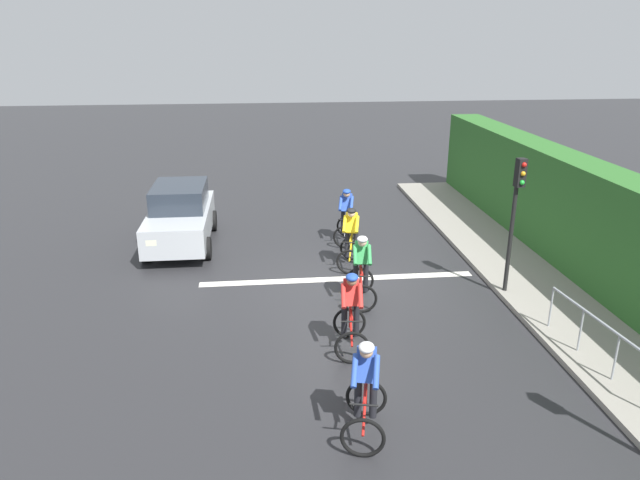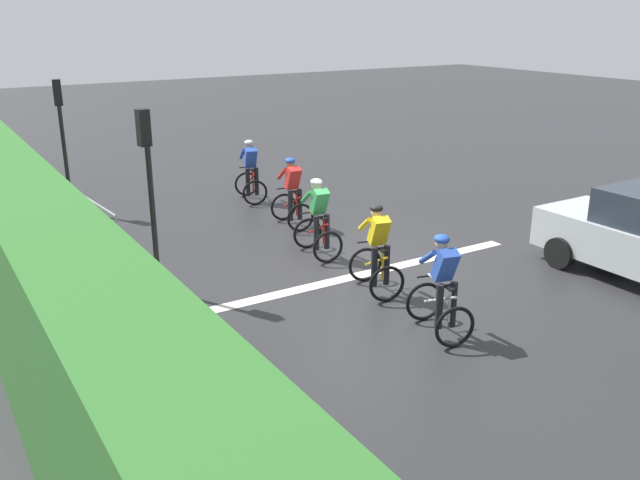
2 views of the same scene
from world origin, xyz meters
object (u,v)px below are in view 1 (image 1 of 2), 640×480
(cyclist_lead, at_px, (365,390))
(cyclist_fourth, at_px, (351,238))
(car_silver, at_px, (180,216))
(cyclist_trailing, at_px, (347,217))
(traffic_light_near_crossing, at_px, (516,207))
(pedestrian_railing_kerbside, at_px, (599,333))
(cyclist_mid, at_px, (361,270))
(cyclist_second, at_px, (351,313))

(cyclist_lead, bearing_deg, cyclist_fourth, -97.03)
(car_silver, bearing_deg, cyclist_fourth, 154.29)
(cyclist_lead, relative_size, cyclist_trailing, 1.00)
(cyclist_trailing, bearing_deg, traffic_light_near_crossing, 127.83)
(cyclist_fourth, relative_size, cyclist_trailing, 1.00)
(pedestrian_railing_kerbside, bearing_deg, car_silver, -42.88)
(car_silver, bearing_deg, cyclist_mid, 135.71)
(cyclist_fourth, height_order, pedestrian_railing_kerbside, cyclist_fourth)
(cyclist_second, bearing_deg, cyclist_lead, 86.06)
(traffic_light_near_crossing, bearing_deg, car_silver, -29.06)
(cyclist_fourth, distance_m, pedestrian_railing_kerbside, 6.70)
(car_silver, xyz_separation_m, pedestrian_railing_kerbside, (-8.44, 7.84, -0.10))
(car_silver, bearing_deg, cyclist_second, 121.46)
(cyclist_second, xyz_separation_m, car_silver, (4.04, -6.61, 0.08))
(cyclist_mid, height_order, car_silver, car_silver)
(cyclist_mid, xyz_separation_m, cyclist_trailing, (-0.27, -4.16, 0.00))
(cyclist_second, height_order, cyclist_fourth, same)
(cyclist_trailing, bearing_deg, pedestrian_railing_kerbside, 115.40)
(cyclist_fourth, bearing_deg, traffic_light_near_crossing, 146.65)
(cyclist_second, bearing_deg, cyclist_trailing, -97.62)
(cyclist_mid, relative_size, pedestrian_railing_kerbside, 0.53)
(cyclist_mid, bearing_deg, cyclist_second, 74.96)
(cyclist_lead, distance_m, cyclist_mid, 4.78)
(cyclist_fourth, distance_m, traffic_light_near_crossing, 4.32)
(cyclist_trailing, distance_m, traffic_light_near_crossing, 5.48)
(cyclist_lead, height_order, car_silver, car_silver)
(cyclist_second, height_order, cyclist_mid, same)
(cyclist_fourth, height_order, traffic_light_near_crossing, traffic_light_near_crossing)
(cyclist_lead, distance_m, traffic_light_near_crossing, 6.50)
(traffic_light_near_crossing, bearing_deg, cyclist_fourth, -33.35)
(cyclist_lead, height_order, cyclist_second, same)
(cyclist_fourth, relative_size, pedestrian_railing_kerbside, 0.53)
(car_silver, distance_m, traffic_light_near_crossing, 9.39)
(car_silver, height_order, traffic_light_near_crossing, traffic_light_near_crossing)
(cyclist_fourth, bearing_deg, cyclist_mid, 87.16)
(cyclist_fourth, relative_size, car_silver, 0.40)
(traffic_light_near_crossing, xyz_separation_m, pedestrian_railing_kerbside, (-0.32, 3.33, -1.45))
(cyclist_second, relative_size, traffic_light_near_crossing, 0.50)
(cyclist_lead, distance_m, car_silver, 9.99)
(cyclist_second, bearing_deg, cyclist_mid, -105.04)
(cyclist_lead, height_order, cyclist_mid, same)
(cyclist_trailing, relative_size, car_silver, 0.40)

